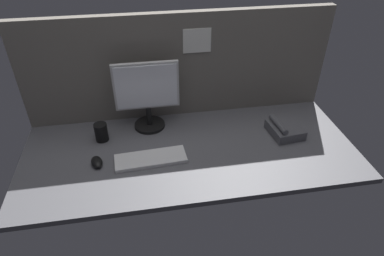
{
  "coord_description": "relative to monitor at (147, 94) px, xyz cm",
  "views": [
    {
      "loc": [
        -23.01,
        -142.85,
        115.62
      ],
      "look_at": [
        -8.11,
        0.0,
        14.0
      ],
      "focal_mm": 31.48,
      "sensor_mm": 36.0,
      "label": 1
    }
  ],
  "objects": [
    {
      "name": "ground_plane",
      "position": [
        20.28,
        -25.11,
        -23.48
      ],
      "size": [
        180.0,
        80.0,
        3.0
      ],
      "primitive_type": "cube",
      "color": "#515156"
    },
    {
      "name": "cubicle_wall_back",
      "position": [
        20.3,
        12.39,
        9.53
      ],
      "size": [
        180.0,
        5.5,
        62.97
      ],
      "color": "slate",
      "rests_on": "ground_plane"
    },
    {
      "name": "monitor",
      "position": [
        0.0,
        0.0,
        0.0
      ],
      "size": [
        36.5,
        18.0,
        40.6
      ],
      "color": "black",
      "rests_on": "ground_plane"
    },
    {
      "name": "keyboard",
      "position": [
        -1.59,
        -32.0,
        -20.98
      ],
      "size": [
        37.67,
        15.06,
        2.0
      ],
      "primitive_type": "cube",
      "rotation": [
        0.0,
        0.0,
        0.06
      ],
      "color": "silver",
      "rests_on": "ground_plane"
    },
    {
      "name": "mouse",
      "position": [
        -29.07,
        -30.89,
        -20.28
      ],
      "size": [
        7.84,
        10.7,
        3.4
      ],
      "primitive_type": "ellipsoid",
      "rotation": [
        0.0,
        0.0,
        0.26
      ],
      "color": "black",
      "rests_on": "ground_plane"
    },
    {
      "name": "mug_black_travel",
      "position": [
        -27.31,
        -9.66,
        -16.74
      ],
      "size": [
        7.27,
        7.27,
        10.49
      ],
      "color": "black",
      "rests_on": "ground_plane"
    },
    {
      "name": "desk_phone",
      "position": [
        76.25,
        -21.36,
        -18.79
      ],
      "size": [
        18.99,
        20.76,
        8.8
      ],
      "color": "#4C4C51",
      "rests_on": "ground_plane"
    }
  ]
}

